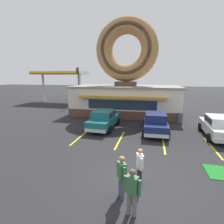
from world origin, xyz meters
TOP-DOWN VIEW (x-y plane):
  - ground_plane at (0.00, 0.00)m, footprint 160.00×160.00m
  - donut_shop_building at (-2.68, 13.94)m, footprint 12.30×6.75m
  - car_white at (5.25, 7.20)m, footprint 2.06×4.60m
  - car_navy at (0.74, 7.35)m, footprint 2.08×4.61m
  - car_teal at (-3.57, 7.50)m, footprint 2.15×4.64m
  - pedestrian_blue_sweater_man at (-0.09, -1.69)m, footprint 0.57×0.35m
  - pedestrian_hooded_kid at (0.03, 0.01)m, footprint 0.33×0.58m
  - pedestrian_leather_jacket_man at (-0.56, -0.94)m, footprint 0.40×0.52m
  - trash_bin at (3.10, 10.96)m, footprint 0.57×0.57m
  - traffic_light_pole at (-10.53, 18.09)m, footprint 0.28×0.47m
  - gas_station_canopy at (-15.29, 21.47)m, footprint 9.00×4.46m
  - parking_stripe_far_left at (-4.71, 5.00)m, footprint 0.12×3.60m
  - parking_stripe_left at (-1.71, 5.00)m, footprint 0.12×3.60m
  - parking_stripe_mid_left at (1.29, 5.00)m, footprint 0.12×3.60m
  - parking_stripe_centre at (4.29, 5.00)m, footprint 0.12×3.60m

SIDE VIEW (x-z plane):
  - ground_plane at x=0.00m, z-range 0.00..0.00m
  - parking_stripe_far_left at x=-4.71m, z-range 0.00..0.01m
  - parking_stripe_left at x=-1.71m, z-range 0.00..0.01m
  - parking_stripe_mid_left at x=1.29m, z-range 0.00..0.01m
  - parking_stripe_centre at x=4.29m, z-range 0.00..0.01m
  - trash_bin at x=3.10m, z-range 0.01..0.99m
  - car_white at x=5.25m, z-range 0.07..1.67m
  - car_navy at x=0.74m, z-range 0.07..1.67m
  - car_teal at x=-3.57m, z-range 0.07..1.67m
  - pedestrian_hooded_kid at x=0.03m, z-range 0.08..1.67m
  - pedestrian_blue_sweater_man at x=-0.09m, z-range 0.08..1.70m
  - pedestrian_leather_jacket_man at x=-0.56m, z-range 0.09..1.74m
  - traffic_light_pole at x=-10.53m, z-range 0.81..6.61m
  - donut_shop_building at x=-2.68m, z-range -1.74..9.22m
  - gas_station_canopy at x=-15.29m, z-range 2.21..7.51m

